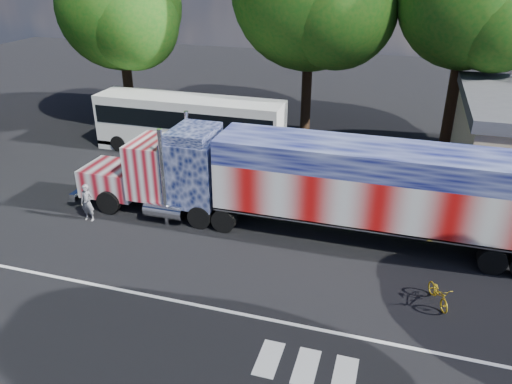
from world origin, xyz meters
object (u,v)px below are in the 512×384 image
(woman, at_px, (87,203))
(bicycle, at_px, (438,294))
(tree_ne_a, at_px, (472,0))
(coach_bus, at_px, (190,124))
(semi_truck, at_px, (318,183))
(tree_nw_a, at_px, (121,7))

(woman, xyz_separation_m, bicycle, (15.88, -1.81, -0.50))
(tree_ne_a, bearing_deg, bicycle, -93.07)
(coach_bus, distance_m, bicycle, 19.08)
(semi_truck, height_order, woman, semi_truck)
(tree_nw_a, bearing_deg, bicycle, -36.03)
(woman, distance_m, tree_ne_a, 24.05)
(bicycle, distance_m, tree_nw_a, 27.31)
(coach_bus, height_order, tree_ne_a, tree_ne_a)
(semi_truck, relative_size, bicycle, 13.85)
(tree_nw_a, bearing_deg, semi_truck, -35.91)
(coach_bus, bearing_deg, woman, -95.37)
(semi_truck, xyz_separation_m, tree_ne_a, (6.19, 13.02, 6.77))
(semi_truck, distance_m, woman, 10.90)
(bicycle, bearing_deg, woman, 151.11)
(woman, bearing_deg, bicycle, -6.32)
(semi_truck, bearing_deg, bicycle, -36.42)
(semi_truck, xyz_separation_m, bicycle, (5.28, -3.90, -2.01))
(bicycle, bearing_deg, tree_nw_a, 121.57)
(tree_nw_a, bearing_deg, woman, -68.81)
(tree_nw_a, relative_size, tree_ne_a, 0.94)
(semi_truck, relative_size, woman, 12.01)
(tree_nw_a, height_order, tree_ne_a, tree_ne_a)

